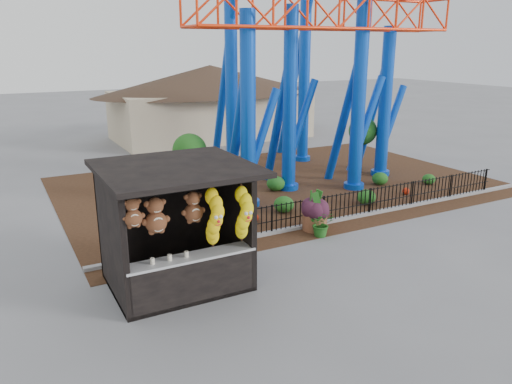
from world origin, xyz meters
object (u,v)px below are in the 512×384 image
prize_booth (179,230)px  roller_coaster (301,29)px  terracotta_planter (315,221)px  potted_plant (322,224)px

prize_booth → roller_coaster: bearing=42.0°
prize_booth → terracotta_planter: 5.67m
prize_booth → potted_plant: prize_booth is taller
terracotta_planter → potted_plant: potted_plant is taller
potted_plant → roller_coaster: bearing=86.2°
potted_plant → terracotta_planter: bearing=99.3°
roller_coaster → potted_plant: (-3.01, -6.08, -6.02)m
prize_booth → roller_coaster: size_ratio=0.32×
prize_booth → terracotta_planter: size_ratio=4.39×
roller_coaster → terracotta_planter: size_ratio=13.81×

